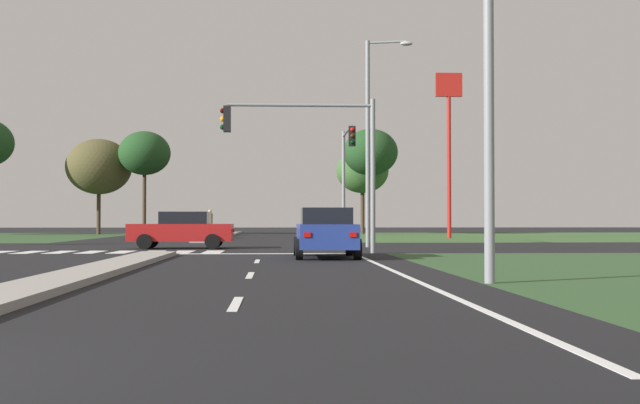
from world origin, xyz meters
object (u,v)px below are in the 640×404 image
at_px(treeline_fifth, 362,171).
at_px(traffic_signal_near_right, 316,145).
at_px(car_red_near, 182,230).
at_px(treeline_sixth, 370,153).
at_px(car_blue_fourth, 326,232).
at_px(car_maroon_third, 198,225).
at_px(street_lamp_second, 371,132).
at_px(treeline_third, 99,167).
at_px(car_black_second, 182,226).
at_px(pedestrian_at_median, 210,221).
at_px(treeline_fourth, 145,154).
at_px(fastfood_pole_sign, 449,117).
at_px(traffic_signal_far_right, 347,163).

bearing_deg(treeline_fifth, traffic_signal_near_right, -98.31).
xyz_separation_m(car_red_near, treeline_sixth, (12.01, 33.35, 6.17)).
relative_size(car_red_near, car_blue_fourth, 0.98).
xyz_separation_m(car_maroon_third, street_lamp_second, (10.53, -28.03, 4.38)).
bearing_deg(treeline_third, treeline_fifth, 5.94).
bearing_deg(car_black_second, car_blue_fourth, 105.89).
bearing_deg(street_lamp_second, pedestrian_at_median, 123.19).
relative_size(treeline_third, treeline_fourth, 0.94).
xyz_separation_m(fastfood_pole_sign, treeline_fourth, (-22.73, 13.99, -1.39)).
xyz_separation_m(car_black_second, treeline_third, (-9.00, 15.90, 4.99)).
relative_size(traffic_signal_far_right, street_lamp_second, 0.64).
bearing_deg(street_lamp_second, treeline_fifth, 84.59).
bearing_deg(treeline_third, pedestrian_at_median, -61.79).
relative_size(treeline_fifth, treeline_sixth, 0.85).
bearing_deg(street_lamp_second, car_blue_fourth, -104.94).
bearing_deg(car_red_near, treeline_fourth, 12.05).
relative_size(car_blue_fourth, traffic_signal_far_right, 0.76).
height_order(traffic_signal_near_right, pedestrian_at_median, traffic_signal_near_right).
xyz_separation_m(traffic_signal_far_right, treeline_fifth, (4.13, 31.24, 1.52)).
bearing_deg(treeline_sixth, car_black_second, -134.79).
bearing_deg(treeline_sixth, pedestrian_at_median, -121.67).
xyz_separation_m(car_blue_fourth, fastfood_pole_sign, (10.02, 27.74, 7.38)).
bearing_deg(car_maroon_third, treeline_fourth, -37.72).
height_order(traffic_signal_near_right, street_lamp_second, street_lamp_second).
bearing_deg(car_red_near, pedestrian_at_median, -0.09).
bearing_deg(traffic_signal_near_right, treeline_fifth, 81.69).
bearing_deg(street_lamp_second, treeline_sixth, 83.45).
height_order(car_red_near, traffic_signal_far_right, traffic_signal_far_right).
relative_size(car_red_near, treeline_fifth, 0.58).
bearing_deg(car_blue_fourth, traffic_signal_near_right, 92.39).
distance_m(car_black_second, traffic_signal_far_right, 16.60).
bearing_deg(street_lamp_second, car_maroon_third, 110.59).
bearing_deg(car_black_second, pedestrian_at_median, 113.89).
xyz_separation_m(street_lamp_second, pedestrian_at_median, (-8.30, 12.68, -4.01)).
xyz_separation_m(traffic_signal_near_right, treeline_sixth, (6.49, 38.63, 3.00)).
relative_size(pedestrian_at_median, treeline_fourth, 0.20).
bearing_deg(treeline_third, traffic_signal_far_right, -56.85).
relative_size(traffic_signal_near_right, pedestrian_at_median, 3.32).
bearing_deg(car_maroon_third, car_black_second, 89.90).
bearing_deg(treeline_fifth, treeline_third, -174.06).
xyz_separation_m(car_maroon_third, treeline_third, (-9.02, 5.63, 5.00)).
relative_size(car_maroon_third, street_lamp_second, 0.45).
xyz_separation_m(car_black_second, car_maroon_third, (0.02, 10.26, -0.01)).
bearing_deg(car_maroon_third, treeline_third, -31.99).
relative_size(traffic_signal_far_right, treeline_sixth, 0.66).
bearing_deg(car_black_second, treeline_third, -60.48).
distance_m(car_maroon_third, treeline_sixth, 16.03).
bearing_deg(car_blue_fourth, fastfood_pole_sign, 70.14).
relative_size(traffic_signal_near_right, treeline_fifth, 0.74).
relative_size(traffic_signal_far_right, treeline_fourth, 0.69).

